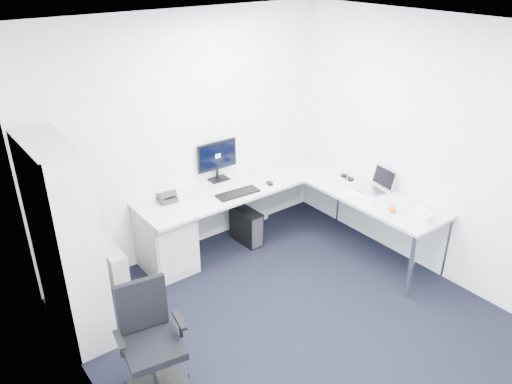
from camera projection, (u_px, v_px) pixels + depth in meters
ground at (312, 339)px, 4.57m from camera, size 4.20×4.20×0.00m
ceiling at (332, 34)px, 3.38m from camera, size 4.20×4.20×0.00m
wall_back at (187, 138)px, 5.48m from camera, size 3.60×0.02×2.70m
wall_left at (105, 295)px, 3.00m from camera, size 0.02×4.20×2.70m
wall_right at (452, 158)px, 4.96m from camera, size 0.02×4.20×2.70m
l_desk at (265, 224)px, 5.70m from camera, size 2.65×1.48×0.77m
drawer_pedestal at (165, 237)px, 5.45m from camera, size 0.50×0.62×0.77m
bookshelf at (65, 243)px, 4.31m from camera, size 0.36×0.93×1.87m
task_chair at (153, 345)px, 3.84m from camera, size 0.61×0.61×0.94m
black_pc_tower at (246, 226)px, 6.01m from camera, size 0.21×0.44×0.42m
beige_pc_tower at (115, 266)px, 5.29m from camera, size 0.19×0.40×0.37m
power_strip at (259, 221)px, 6.52m from camera, size 0.33×0.13×0.04m
monitor at (218, 161)px, 5.76m from camera, size 0.51×0.17×0.49m
black_keyboard at (238, 193)px, 5.52m from camera, size 0.50×0.20×0.02m
mouse at (270, 183)px, 5.74m from camera, size 0.07×0.10×0.03m
desk_phone at (167, 196)px, 5.34m from camera, size 0.20×0.20×0.13m
laptop at (370, 181)px, 5.54m from camera, size 0.39×0.38×0.24m
white_keyboard at (359, 196)px, 5.48m from camera, size 0.13×0.38×0.01m
headphones at (347, 177)px, 5.89m from camera, size 0.13×0.19×0.05m
orange_fruit at (393, 209)px, 5.13m from camera, size 0.07×0.07×0.07m
tissue_box at (421, 216)px, 4.99m from camera, size 0.13×0.23×0.08m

